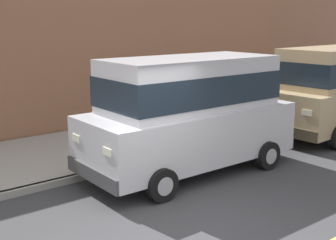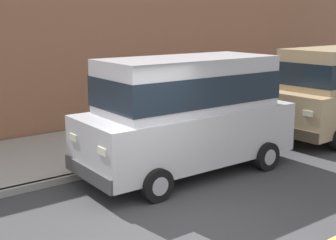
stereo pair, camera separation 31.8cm
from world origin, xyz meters
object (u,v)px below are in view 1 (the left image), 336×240
(car_silver_van, at_px, (190,110))
(car_tan_van, at_px, (336,86))
(dog_white, at_px, (146,118))
(fire_hydrant, at_px, (253,117))

(car_silver_van, height_order, car_tan_van, same)
(dog_white, xyz_separation_m, fire_hydrant, (1.98, 2.50, 0.05))
(fire_hydrant, bearing_deg, car_tan_van, 49.19)
(fire_hydrant, bearing_deg, car_silver_van, -69.02)
(car_tan_van, bearing_deg, dog_white, -129.41)
(car_silver_van, bearing_deg, fire_hydrant, 110.98)
(car_silver_van, xyz_separation_m, car_tan_van, (0.08, 5.59, 0.00))
(car_tan_van, bearing_deg, car_silver_van, -90.83)
(car_tan_van, distance_m, dog_white, 5.63)
(car_tan_van, height_order, fire_hydrant, car_tan_van)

